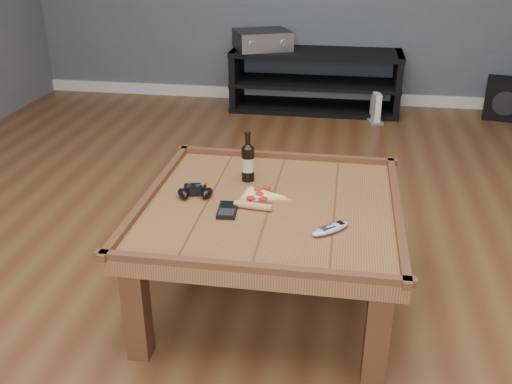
# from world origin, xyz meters

# --- Properties ---
(ground) EXTENTS (6.00, 6.00, 0.00)m
(ground) POSITION_xyz_m (0.00, 0.00, 0.00)
(ground) COLOR #4E2B16
(ground) RESTS_ON ground
(baseboard) EXTENTS (5.00, 0.02, 0.10)m
(baseboard) POSITION_xyz_m (0.00, 2.99, 0.05)
(baseboard) COLOR silver
(baseboard) RESTS_ON ground
(coffee_table) EXTENTS (1.03, 1.03, 0.48)m
(coffee_table) POSITION_xyz_m (0.00, 0.00, 0.39)
(coffee_table) COLOR brown
(coffee_table) RESTS_ON ground
(media_console) EXTENTS (1.40, 0.45, 0.50)m
(media_console) POSITION_xyz_m (0.00, 2.75, 0.25)
(media_console) COLOR black
(media_console) RESTS_ON ground
(beer_bottle) EXTENTS (0.06, 0.06, 0.22)m
(beer_bottle) POSITION_xyz_m (-0.13, 0.21, 0.54)
(beer_bottle) COLOR black
(beer_bottle) RESTS_ON coffee_table
(game_controller) EXTENTS (0.16, 0.12, 0.04)m
(game_controller) POSITION_xyz_m (-0.31, 0.02, 0.47)
(game_controller) COLOR black
(game_controller) RESTS_ON coffee_table
(pizza_slice) EXTENTS (0.19, 0.28, 0.03)m
(pizza_slice) POSITION_xyz_m (-0.05, 0.03, 0.46)
(pizza_slice) COLOR tan
(pizza_slice) RESTS_ON coffee_table
(smartphone) EXTENTS (0.08, 0.14, 0.02)m
(smartphone) POSITION_xyz_m (-0.15, -0.10, 0.46)
(smartphone) COLOR black
(smartphone) RESTS_ON coffee_table
(remote_control) EXTENTS (0.16, 0.15, 0.02)m
(remote_control) POSITION_xyz_m (0.24, -0.19, 0.46)
(remote_control) COLOR #989CA5
(remote_control) RESTS_ON coffee_table
(av_receiver) EXTENTS (0.54, 0.50, 0.15)m
(av_receiver) POSITION_xyz_m (-0.45, 2.74, 0.58)
(av_receiver) COLOR black
(av_receiver) RESTS_ON media_console
(subwoofer) EXTENTS (0.37, 0.37, 0.31)m
(subwoofer) POSITION_xyz_m (1.55, 2.80, 0.15)
(subwoofer) COLOR black
(subwoofer) RESTS_ON ground
(game_console) EXTENTS (0.14, 0.21, 0.24)m
(game_console) POSITION_xyz_m (0.50, 2.50, 0.11)
(game_console) COLOR slate
(game_console) RESTS_ON ground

